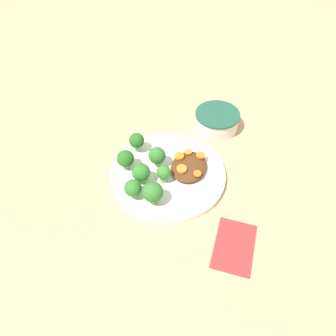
# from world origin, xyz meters

# --- Properties ---
(ground_plane) EXTENTS (4.00, 4.00, 0.00)m
(ground_plane) POSITION_xyz_m (0.00, 0.00, 0.00)
(ground_plane) COLOR tan
(plate) EXTENTS (0.29, 0.29, 0.02)m
(plate) POSITION_xyz_m (0.00, 0.00, 0.01)
(plate) COLOR white
(plate) RESTS_ON ground_plane
(dip_bowl) EXTENTS (0.13, 0.13, 0.05)m
(dip_bowl) POSITION_xyz_m (-0.23, 0.07, 0.03)
(dip_bowl) COLOR white
(dip_bowl) RESTS_ON ground_plane
(stew_mound) EXTENTS (0.11, 0.09, 0.02)m
(stew_mound) POSITION_xyz_m (-0.03, 0.05, 0.03)
(stew_mound) COLOR #5B3319
(stew_mound) RESTS_ON plate
(broccoli_floret_0) EXTENTS (0.04, 0.04, 0.06)m
(broccoli_floret_0) POSITION_xyz_m (0.05, -0.05, 0.05)
(broccoli_floret_0) COLOR #7FA85B
(broccoli_floret_0) RESTS_ON plate
(broccoli_floret_1) EXTENTS (0.05, 0.05, 0.06)m
(broccoli_floret_1) POSITION_xyz_m (0.10, 0.00, 0.05)
(broccoli_floret_1) COLOR #759E51
(broccoli_floret_1) RESTS_ON plate
(broccoli_floret_2) EXTENTS (0.04, 0.04, 0.06)m
(broccoli_floret_2) POSITION_xyz_m (-0.04, -0.10, 0.05)
(broccoli_floret_2) COLOR #7FA85B
(broccoli_floret_2) RESTS_ON plate
(broccoli_floret_3) EXTENTS (0.04, 0.04, 0.06)m
(broccoli_floret_3) POSITION_xyz_m (-0.01, -0.03, 0.05)
(broccoli_floret_3) COLOR #7FA85B
(broccoli_floret_3) RESTS_ON plate
(broccoli_floret_4) EXTENTS (0.03, 0.03, 0.05)m
(broccoli_floret_4) POSITION_xyz_m (0.03, -0.00, 0.04)
(broccoli_floret_4) COLOR #759E51
(broccoli_floret_4) RESTS_ON plate
(broccoli_floret_5) EXTENTS (0.04, 0.04, 0.06)m
(broccoli_floret_5) POSITION_xyz_m (0.02, -0.10, 0.05)
(broccoli_floret_5) COLOR #759E51
(broccoli_floret_5) RESTS_ON plate
(broccoli_floret_6) EXTENTS (0.04, 0.04, 0.05)m
(broccoli_floret_6) POSITION_xyz_m (0.10, -0.05, 0.05)
(broccoli_floret_6) COLOR #7FA85B
(broccoli_floret_6) RESTS_ON plate
(carrot_slice_0) EXTENTS (0.02, 0.02, 0.01)m
(carrot_slice_0) POSITION_xyz_m (-0.06, 0.07, 0.04)
(carrot_slice_0) COLOR orange
(carrot_slice_0) RESTS_ON stew_mound
(carrot_slice_1) EXTENTS (0.02, 0.02, 0.00)m
(carrot_slice_1) POSITION_xyz_m (-0.00, 0.07, 0.04)
(carrot_slice_1) COLOR orange
(carrot_slice_1) RESTS_ON stew_mound
(carrot_slice_2) EXTENTS (0.02, 0.02, 0.00)m
(carrot_slice_2) POSITION_xyz_m (-0.06, 0.03, 0.04)
(carrot_slice_2) COLOR orange
(carrot_slice_2) RESTS_ON stew_mound
(carrot_slice_3) EXTENTS (0.03, 0.03, 0.01)m
(carrot_slice_3) POSITION_xyz_m (-0.00, 0.04, 0.04)
(carrot_slice_3) COLOR orange
(carrot_slice_3) RESTS_ON stew_mound
(carrot_slice_4) EXTENTS (0.02, 0.02, 0.01)m
(carrot_slice_4) POSITION_xyz_m (-0.04, 0.02, 0.04)
(carrot_slice_4) COLOR orange
(carrot_slice_4) RESTS_ON stew_mound
(napkin) EXTENTS (0.13, 0.09, 0.01)m
(napkin) POSITION_xyz_m (0.14, 0.20, 0.00)
(napkin) COLOR #B73333
(napkin) RESTS_ON ground_plane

